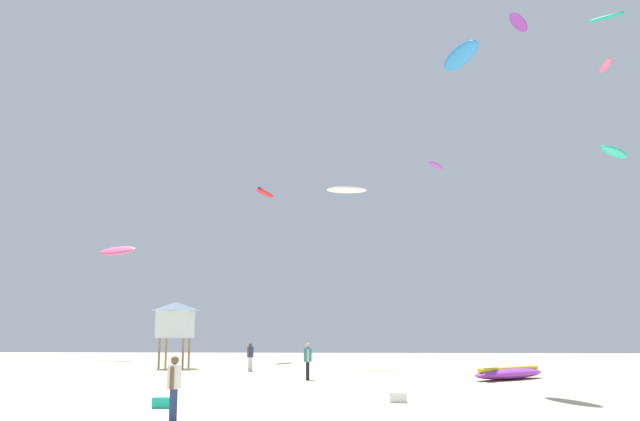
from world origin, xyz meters
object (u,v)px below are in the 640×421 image
kite_aloft_7 (461,56)px  person_foreground (174,383)px  kite_aloft_8 (519,22)px  gear_bag (162,403)px  kite_aloft_1 (606,17)px  person_midground (250,355)px  lifeguard_tower (175,319)px  kite_aloft_6 (117,251)px  kite_grounded_near (509,373)px  kite_aloft_0 (265,193)px  kite_aloft_2 (347,190)px  kite_aloft_5 (614,152)px  cooler_box (398,397)px  person_left (308,358)px  kite_aloft_4 (436,165)px  kite_aloft_3 (605,66)px

kite_aloft_7 → person_foreground: bearing=-131.3°
person_foreground → kite_aloft_8: 47.09m
gear_bag → kite_aloft_1: 48.25m
person_midground → kite_aloft_8: 35.00m
lifeguard_tower → kite_aloft_6: bearing=123.5°
gear_bag → kite_aloft_8: bearing=58.9°
person_midground → kite_grounded_near: size_ratio=0.35×
kite_aloft_6 → kite_aloft_0: bearing=-6.7°
kite_aloft_8 → kite_aloft_2: bearing=-152.2°
lifeguard_tower → kite_aloft_5: kite_aloft_5 is taller
person_foreground → kite_aloft_6: size_ratio=0.38×
kite_aloft_7 → kite_aloft_1: bearing=56.6°
kite_aloft_0 → lifeguard_tower: bearing=-107.9°
person_midground → gear_bag: 19.37m
kite_aloft_5 → person_foreground: bearing=-136.0°
cooler_box → kite_aloft_7: 15.66m
kite_grounded_near → kite_aloft_1: bearing=54.5°
person_left → kite_aloft_1: size_ratio=0.62×
gear_bag → kite_aloft_0: bearing=93.1°
kite_aloft_4 → kite_aloft_6: 31.96m
gear_bag → kite_aloft_6: kite_aloft_6 is taller
person_foreground → kite_aloft_1: (24.63, 33.75, 25.94)m
kite_aloft_8 → kite_aloft_6: bearing=173.5°
person_left → gear_bag: person_left is taller
cooler_box → gear_bag: bearing=-163.8°
person_midground → lifeguard_tower: 6.28m
person_midground → person_left: person_left is taller
gear_bag → kite_aloft_5: size_ratio=0.18×
kite_grounded_near → kite_aloft_6: kite_aloft_6 is taller
person_left → kite_aloft_0: kite_aloft_0 is taller
kite_aloft_5 → kite_aloft_7: size_ratio=0.89×
gear_bag → kite_aloft_0: size_ratio=0.16×
person_foreground → kite_aloft_2: bearing=-97.6°
kite_aloft_0 → cooler_box: bearing=-74.2°
person_midground → gear_bag: (0.45, -19.35, -0.80)m
person_midground → lifeguard_tower: (-5.27, 2.69, 2.10)m
kite_aloft_0 → kite_aloft_3: size_ratio=1.44×
kite_aloft_1 → kite_aloft_6: 44.52m
person_midground → kite_aloft_1: (26.23, 11.44, 25.96)m
person_foreground → person_left: 15.49m
person_left → kite_aloft_0: (-5.30, 21.77, 12.63)m
kite_aloft_3 → cooler_box: bearing=-125.8°
person_left → kite_aloft_7: bearing=138.9°
person_left → kite_aloft_0: bearing=-85.1°
person_foreground → kite_aloft_5: bearing=-135.2°
person_left → kite_aloft_4: bearing=-161.2°
gear_bag → kite_aloft_1: (25.78, 30.79, 26.76)m
cooler_box → lifeguard_tower: bearing=123.1°
person_foreground → kite_aloft_3: bearing=-128.4°
lifeguard_tower → gear_bag: 22.96m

